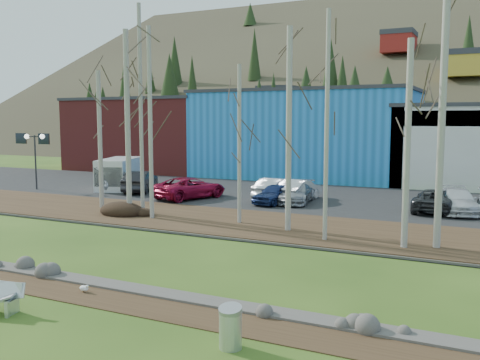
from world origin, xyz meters
The scene contains 33 objects.
ground centered at (0.00, 0.00, 0.00)m, with size 200.00×200.00×0.00m, color #2D4B15.
dirt_strip centered at (0.00, 2.10, 0.01)m, with size 80.00×1.80×0.03m, color #382616.
near_bank_rocks centered at (0.00, 3.10, 0.00)m, with size 80.00×0.80×0.50m, color #47423D, non-canonical shape.
river centered at (0.00, 7.20, 0.00)m, with size 80.00×8.00×0.90m, color #121F31, non-canonical shape.
far_bank_rocks centered at (0.00, 11.30, 0.00)m, with size 80.00×0.80×0.46m, color #47423D, non-canonical shape.
far_bank centered at (0.00, 14.50, 0.07)m, with size 80.00×7.00×0.15m, color #382616.
parking_lot centered at (0.00, 25.00, 0.07)m, with size 80.00×14.00×0.14m, color black.
building_brick centered at (-24.00, 39.00, 3.91)m, with size 16.32×12.24×7.80m.
building_blue centered at (-6.00, 39.00, 4.16)m, with size 20.40×12.24×8.30m.
hillside centered at (0.00, 84.00, 17.50)m, with size 160.00×72.00×35.00m, color #332B1D, non-canonical shape.
litter_bin centered at (5.23, 0.53, 0.48)m, with size 0.56×0.56×0.96m, color silver.
seagull centered at (-0.88, 2.18, 0.16)m, with size 0.40×0.19×0.29m.
dirt_mound centered at (-8.33, 13.48, 0.41)m, with size 2.70×1.90×0.53m, color black.
birch_0 centered at (-10.92, 14.83, 4.29)m, with size 0.27×0.27×8.28m.
birch_1 centered at (-7.25, 14.02, 6.00)m, with size 0.22×0.22×11.70m.
birch_2 centered at (-7.85, 13.59, 5.29)m, with size 0.30×0.30×10.29m.
birch_3 centered at (-6.13, 13.33, 5.30)m, with size 0.23×0.23×10.30m.
birch_4 centered at (1.74, 13.56, 5.02)m, with size 0.28×0.28×9.75m.
birch_5 centered at (-1.24, 14.26, 4.24)m, with size 0.20×0.20×8.18m.
birch_6 centered at (3.98, 12.34, 5.21)m, with size 0.20×0.20×10.13m.
birch_7 centered at (8.68, 13.00, 5.69)m, with size 0.30×0.30×11.08m.
birch_8 centered at (7.43, 12.42, 4.48)m, with size 0.27×0.27×8.67m.
street_lamp centered at (-21.27, 19.44, 3.49)m, with size 1.56×0.78×4.26m.
car_0 centered at (-14.83, 22.24, 0.88)m, with size 1.74×4.32×1.47m, color white.
car_1 centered at (-13.18, 21.81, 0.93)m, with size 1.66×4.77×1.57m, color black.
car_2 centered at (-8.06, 20.50, 0.87)m, with size 2.44×5.29×1.47m, color maroon.
car_3 centered at (-0.86, 21.98, 0.81)m, with size 1.87×4.60×1.34m, color gray.
car_4 centered at (-1.93, 20.94, 0.79)m, with size 1.53×3.80×1.30m, color navy.
car_5 centered at (-1.02, 22.84, 0.86)m, with size 1.52×4.37×1.44m, color silver.
car_6 centered at (7.57, 22.39, 0.80)m, with size 2.19×4.75×1.32m, color #2B2C2E.
car_7 centered at (8.81, 22.50, 0.84)m, with size 1.95×4.79×1.39m, color silver.
car_9 centered at (-2.65, 22.84, 0.86)m, with size 1.52×4.37×1.44m, color silver.
van_grey centered at (-15.78, 22.52, 1.31)m, with size 3.98×5.79×2.34m.
Camera 1 is at (10.89, -10.55, 5.54)m, focal length 40.00 mm.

